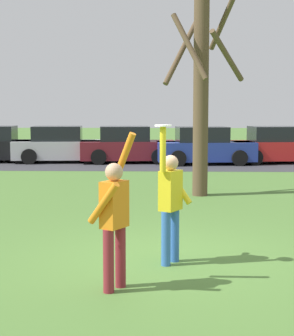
# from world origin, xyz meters

# --- Properties ---
(ground_plane) EXTENTS (120.00, 120.00, 0.00)m
(ground_plane) POSITION_xyz_m (0.00, 0.00, 0.00)
(ground_plane) COLOR #4C7533
(person_catcher) EXTENTS (0.52, 0.59, 2.08)m
(person_catcher) POSITION_xyz_m (0.05, -0.27, 0.98)
(person_catcher) COLOR #3366B7
(person_catcher) RESTS_ON ground_plane
(person_defender) EXTENTS (0.61, 0.66, 2.04)m
(person_defender) POSITION_xyz_m (-0.67, -1.50, 0.98)
(person_defender) COLOR maroon
(person_defender) RESTS_ON ground_plane
(frisbee_disc) EXTENTS (0.24, 0.24, 0.02)m
(frisbee_disc) POSITION_xyz_m (-0.06, -0.46, 2.09)
(frisbee_disc) COLOR white
(frisbee_disc) RESTS_ON person_catcher
(parked_car_silver) EXTENTS (4.26, 2.36, 1.59)m
(parked_car_silver) POSITION_xyz_m (-4.71, 15.44, 0.73)
(parked_car_silver) COLOR #BCBCC1
(parked_car_silver) RESTS_ON ground_plane
(parked_car_maroon) EXTENTS (4.26, 2.36, 1.59)m
(parked_car_maroon) POSITION_xyz_m (-1.73, 15.35, 0.73)
(parked_car_maroon) COLOR maroon
(parked_car_maroon) RESTS_ON ground_plane
(parked_car_blue) EXTENTS (4.26, 2.36, 1.59)m
(parked_car_blue) POSITION_xyz_m (1.60, 14.82, 0.73)
(parked_car_blue) COLOR #233893
(parked_car_blue) RESTS_ON ground_plane
(parked_car_red) EXTENTS (4.26, 2.36, 1.59)m
(parked_car_red) POSITION_xyz_m (4.81, 15.43, 0.73)
(parked_car_red) COLOR red
(parked_car_red) RESTS_ON ground_plane
(parking_strip) EXTENTS (21.64, 6.40, 0.01)m
(parking_strip) POSITION_xyz_m (-1.63, 15.15, 0.00)
(parking_strip) COLOR #38383D
(parking_strip) RESTS_ON ground_plane
(bare_tree_tall) EXTENTS (2.21, 2.20, 7.16)m
(bare_tree_tall) POSITION_xyz_m (0.91, 6.29, 3.36)
(bare_tree_tall) COLOR brown
(bare_tree_tall) RESTS_ON ground_plane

